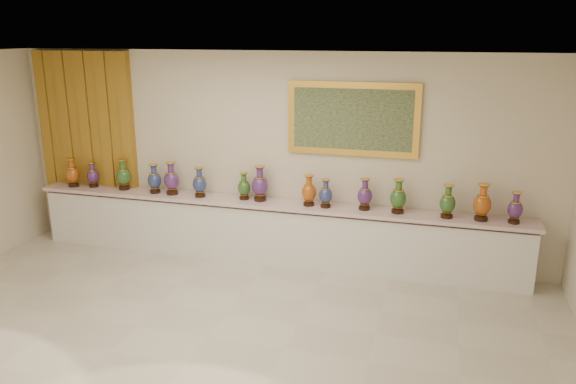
# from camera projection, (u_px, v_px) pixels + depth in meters

# --- Properties ---
(ground) EXTENTS (8.00, 8.00, 0.00)m
(ground) POSITION_uv_depth(u_px,v_px,m) (208.00, 337.00, 6.20)
(ground) COLOR beige
(ground) RESTS_ON ground
(room) EXTENTS (8.00, 8.00, 8.00)m
(room) POSITION_uv_depth(u_px,v_px,m) (126.00, 143.00, 8.64)
(room) COLOR beige
(room) RESTS_ON ground
(counter) EXTENTS (7.28, 0.48, 0.90)m
(counter) POSITION_uv_depth(u_px,v_px,m) (269.00, 232.00, 8.18)
(counter) COLOR white
(counter) RESTS_ON ground
(vase_0) EXTENTS (0.26, 0.26, 0.45)m
(vase_0) POSITION_uv_depth(u_px,v_px,m) (72.00, 174.00, 8.79)
(vase_0) COLOR black
(vase_0) RESTS_ON counter
(vase_1) EXTENTS (0.22, 0.22, 0.39)m
(vase_1) POSITION_uv_depth(u_px,v_px,m) (93.00, 176.00, 8.77)
(vase_1) COLOR black
(vase_1) RESTS_ON counter
(vase_2) EXTENTS (0.25, 0.25, 0.47)m
(vase_2) POSITION_uv_depth(u_px,v_px,m) (123.00, 176.00, 8.62)
(vase_2) COLOR black
(vase_2) RESTS_ON counter
(vase_3) EXTENTS (0.24, 0.24, 0.44)m
(vase_3) POSITION_uv_depth(u_px,v_px,m) (154.00, 180.00, 8.44)
(vase_3) COLOR black
(vase_3) RESTS_ON counter
(vase_4) EXTENTS (0.30, 0.30, 0.49)m
(vase_4) POSITION_uv_depth(u_px,v_px,m) (172.00, 180.00, 8.36)
(vase_4) COLOR black
(vase_4) RESTS_ON counter
(vase_5) EXTENTS (0.27, 0.27, 0.44)m
(vase_5) POSITION_uv_depth(u_px,v_px,m) (200.00, 184.00, 8.24)
(vase_5) COLOR black
(vase_5) RESTS_ON counter
(vase_6) EXTENTS (0.20, 0.20, 0.40)m
(vase_6) POSITION_uv_depth(u_px,v_px,m) (244.00, 187.00, 8.12)
(vase_6) COLOR black
(vase_6) RESTS_ON counter
(vase_7) EXTENTS (0.30, 0.30, 0.51)m
(vase_7) POSITION_uv_depth(u_px,v_px,m) (260.00, 185.00, 8.04)
(vase_7) COLOR black
(vase_7) RESTS_ON counter
(vase_8) EXTENTS (0.21, 0.21, 0.44)m
(vase_8) POSITION_uv_depth(u_px,v_px,m) (309.00, 192.00, 7.82)
(vase_8) COLOR black
(vase_8) RESTS_ON counter
(vase_9) EXTENTS (0.24, 0.24, 0.40)m
(vase_9) POSITION_uv_depth(u_px,v_px,m) (326.00, 195.00, 7.75)
(vase_9) COLOR black
(vase_9) RESTS_ON counter
(vase_10) EXTENTS (0.25, 0.25, 0.44)m
(vase_10) POSITION_uv_depth(u_px,v_px,m) (365.00, 196.00, 7.64)
(vase_10) COLOR black
(vase_10) RESTS_ON counter
(vase_11) EXTENTS (0.27, 0.27, 0.47)m
(vase_11) POSITION_uv_depth(u_px,v_px,m) (398.00, 198.00, 7.50)
(vase_11) COLOR black
(vase_11) RESTS_ON counter
(vase_12) EXTENTS (0.22, 0.22, 0.44)m
(vase_12) POSITION_uv_depth(u_px,v_px,m) (448.00, 203.00, 7.31)
(vase_12) COLOR black
(vase_12) RESTS_ON counter
(vase_13) EXTENTS (0.29, 0.29, 0.49)m
(vase_13) POSITION_uv_depth(u_px,v_px,m) (482.00, 204.00, 7.20)
(vase_13) COLOR black
(vase_13) RESTS_ON counter
(vase_14) EXTENTS (0.22, 0.22, 0.41)m
(vase_14) POSITION_uv_depth(u_px,v_px,m) (515.00, 209.00, 7.10)
(vase_14) COLOR black
(vase_14) RESTS_ON counter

